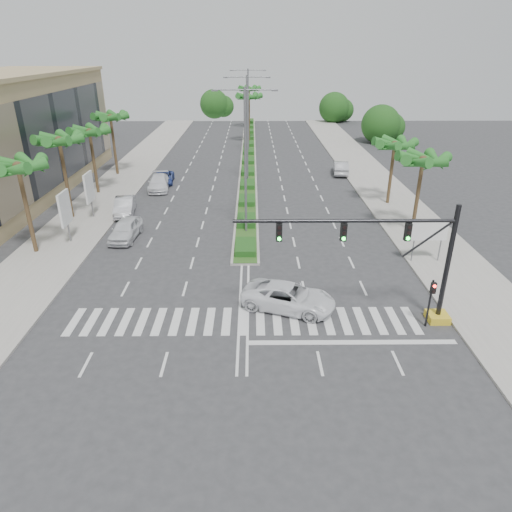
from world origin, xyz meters
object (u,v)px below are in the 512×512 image
at_px(car_parked_a, 126,229).
at_px(car_parked_d, 159,183).
at_px(car_crossing, 289,297).
at_px(car_right, 341,168).
at_px(car_parked_c, 164,178).
at_px(car_parked_b, 125,206).

xyz_separation_m(car_parked_a, car_parked_d, (0.08, 14.62, -0.04)).
relative_size(car_crossing, car_right, 1.14).
relative_size(car_parked_d, car_crossing, 0.95).
bearing_deg(car_crossing, car_parked_c, 44.09).
distance_m(car_parked_a, car_crossing, 17.24).
distance_m(car_parked_b, car_crossing, 22.87).
xyz_separation_m(car_parked_b, car_crossing, (14.54, -17.66, -0.01)).
height_order(car_parked_a, car_right, car_parked_a).
distance_m(car_crossing, car_right, 34.01).
bearing_deg(car_right, car_parked_c, 17.48).
bearing_deg(car_crossing, car_parked_b, 59.73).
bearing_deg(car_parked_d, car_parked_b, -107.80).
distance_m(car_parked_a, car_right, 30.58).
distance_m(car_parked_b, car_right, 28.01).
bearing_deg(car_right, car_crossing, 81.58).
relative_size(car_parked_b, car_right, 0.98).
relative_size(car_parked_d, car_right, 1.08).
height_order(car_parked_d, car_crossing, car_crossing).
height_order(car_parked_a, car_crossing, car_parked_a).
bearing_deg(car_right, car_parked_d, 24.06).
bearing_deg(car_parked_d, car_crossing, -70.00).
distance_m(car_parked_a, car_parked_b, 6.42).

